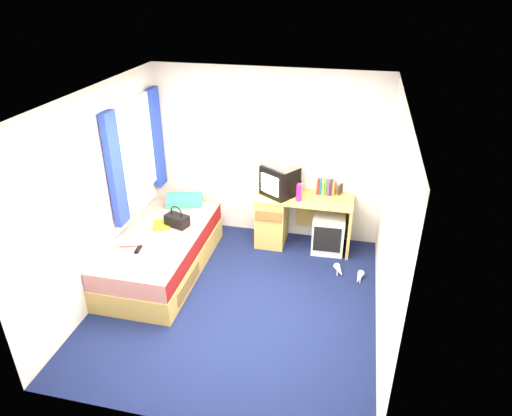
% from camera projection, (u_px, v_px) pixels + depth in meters
% --- Properties ---
extents(ground, '(3.40, 3.40, 0.00)m').
position_uv_depth(ground, '(237.00, 301.00, 5.39)').
color(ground, '#0C1438').
rests_on(ground, ground).
extents(room_shell, '(3.40, 3.40, 3.40)m').
position_uv_depth(room_shell, '(234.00, 190.00, 4.73)').
color(room_shell, white).
rests_on(room_shell, ground).
extents(bed, '(1.01, 2.00, 0.54)m').
position_uv_depth(bed, '(162.00, 252.00, 5.84)').
color(bed, tan).
rests_on(bed, ground).
extents(pillow, '(0.57, 0.45, 0.11)m').
position_uv_depth(pillow, '(184.00, 200.00, 6.43)').
color(pillow, teal).
rests_on(pillow, bed).
extents(desk, '(1.30, 0.55, 0.75)m').
position_uv_depth(desk, '(285.00, 217.00, 6.39)').
color(desk, tan).
rests_on(desk, ground).
extents(storage_cube, '(0.44, 0.44, 0.53)m').
position_uv_depth(storage_cube, '(328.00, 233.00, 6.28)').
color(storage_cube, silver).
rests_on(storage_cube, ground).
extents(crt_tv, '(0.56, 0.55, 0.41)m').
position_uv_depth(crt_tv, '(280.00, 181.00, 6.15)').
color(crt_tv, black).
rests_on(crt_tv, desk).
extents(vcr, '(0.56, 0.53, 0.09)m').
position_uv_depth(vcr, '(280.00, 163.00, 6.04)').
color(vcr, silver).
rests_on(vcr, crt_tv).
extents(book_row, '(0.24, 0.13, 0.20)m').
position_uv_depth(book_row, '(326.00, 187.00, 6.22)').
color(book_row, maroon).
rests_on(book_row, desk).
extents(picture_frame, '(0.06, 0.12, 0.14)m').
position_uv_depth(picture_frame, '(340.00, 189.00, 6.23)').
color(picture_frame, black).
rests_on(picture_frame, desk).
extents(pink_water_bottle, '(0.08, 0.08, 0.23)m').
position_uv_depth(pink_water_bottle, '(299.00, 193.00, 6.02)').
color(pink_water_bottle, '#D91E8B').
rests_on(pink_water_bottle, desk).
extents(aerosol_can, '(0.06, 0.06, 0.17)m').
position_uv_depth(aerosol_can, '(301.00, 188.00, 6.23)').
color(aerosol_can, silver).
rests_on(aerosol_can, desk).
extents(handbag, '(0.34, 0.25, 0.28)m').
position_uv_depth(handbag, '(177.00, 220.00, 5.86)').
color(handbag, black).
rests_on(handbag, bed).
extents(towel, '(0.34, 0.30, 0.10)m').
position_uv_depth(towel, '(161.00, 246.00, 5.38)').
color(towel, silver).
rests_on(towel, bed).
extents(magazine, '(0.30, 0.34, 0.01)m').
position_uv_depth(magazine, '(162.00, 225.00, 5.90)').
color(magazine, yellow).
rests_on(magazine, bed).
extents(water_bottle, '(0.21, 0.12, 0.07)m').
position_uv_depth(water_bottle, '(127.00, 244.00, 5.45)').
color(water_bottle, silver).
rests_on(water_bottle, bed).
extents(colour_swatch_fan, '(0.22, 0.17, 0.01)m').
position_uv_depth(colour_swatch_fan, '(133.00, 262.00, 5.15)').
color(colour_swatch_fan, gold).
rests_on(colour_swatch_fan, bed).
extents(remote_control, '(0.07, 0.16, 0.02)m').
position_uv_depth(remote_control, '(138.00, 249.00, 5.38)').
color(remote_control, black).
rests_on(remote_control, bed).
extents(window_assembly, '(0.11, 1.42, 1.40)m').
position_uv_depth(window_assembly, '(136.00, 152.00, 5.83)').
color(window_assembly, silver).
rests_on(window_assembly, room_shell).
extents(white_heels, '(0.40, 0.33, 0.09)m').
position_uv_depth(white_heels, '(349.00, 274.00, 5.80)').
color(white_heels, silver).
rests_on(white_heels, ground).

